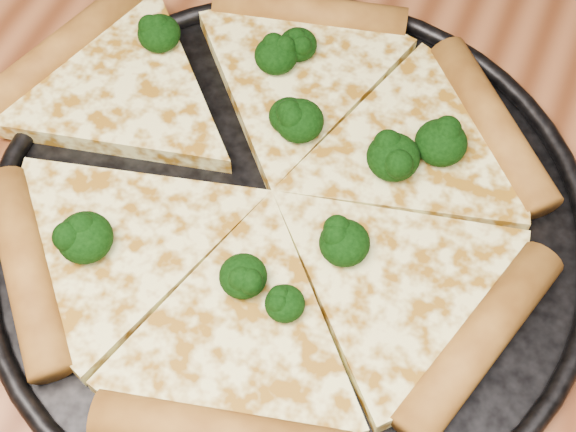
% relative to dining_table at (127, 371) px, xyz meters
% --- Properties ---
extents(dining_table, '(1.20, 0.90, 0.75)m').
position_rel_dining_table_xyz_m(dining_table, '(0.00, 0.00, 0.00)').
color(dining_table, brown).
rests_on(dining_table, ground).
extents(pizza_pan, '(0.42, 0.42, 0.02)m').
position_rel_dining_table_xyz_m(pizza_pan, '(0.08, 0.11, 0.10)').
color(pizza_pan, black).
rests_on(pizza_pan, dining_table).
extents(pizza, '(0.43, 0.39, 0.03)m').
position_rel_dining_table_xyz_m(pizza, '(0.06, 0.12, 0.11)').
color(pizza, '#FFF89C').
rests_on(pizza, pizza_pan).
extents(broccoli_florets, '(0.26, 0.24, 0.03)m').
position_rel_dining_table_xyz_m(broccoli_florets, '(0.06, 0.15, 0.12)').
color(broccoli_florets, black).
rests_on(broccoli_florets, pizza).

